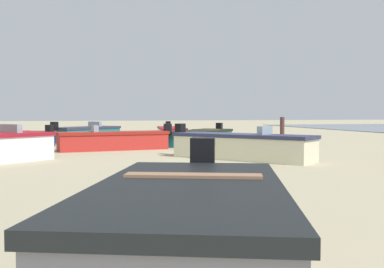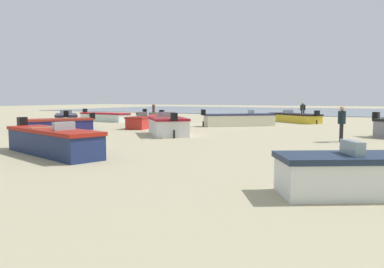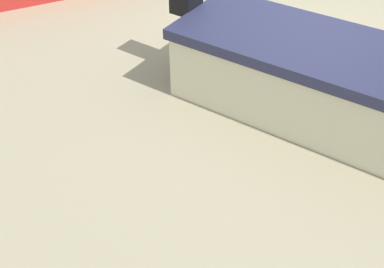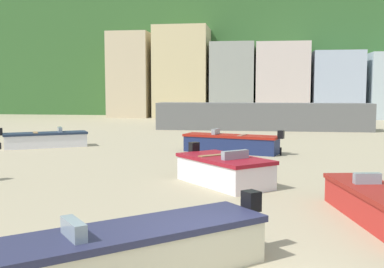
{
  "view_description": "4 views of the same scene",
  "coord_description": "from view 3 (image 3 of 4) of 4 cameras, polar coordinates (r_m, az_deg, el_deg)",
  "views": [
    {
      "loc": [
        -16.52,
        5.13,
        1.6
      ],
      "look_at": [
        0.5,
        1.08,
        0.79
      ],
      "focal_mm": 42.52,
      "sensor_mm": 36.0,
      "label": 1
    },
    {
      "loc": [
        -11.29,
        25.35,
        1.96
      ],
      "look_at": [
        -4.51,
        12.42,
        0.59
      ],
      "focal_mm": 35.29,
      "sensor_mm": 36.0,
      "label": 2
    },
    {
      "loc": [
        -4.52,
        2.93,
        3.15
      ],
      "look_at": [
        -1.99,
        2.18,
        0.86
      ],
      "focal_mm": 40.9,
      "sensor_mm": 36.0,
      "label": 3
    },
    {
      "loc": [
        0.36,
        -7.35,
        3.17
      ],
      "look_at": [
        -2.45,
        12.68,
        1.25
      ],
      "focal_mm": 42.86,
      "sensor_mm": 36.0,
      "label": 4
    }
  ],
  "objects": [
    {
      "name": "ground_plane",
      "position": [
        6.24,
        14.41,
        9.26
      ],
      "size": [
        160.0,
        160.0,
        0.0
      ],
      "primitive_type": "plane",
      "color": "tan"
    }
  ]
}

